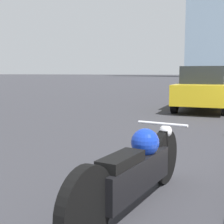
{
  "coord_description": "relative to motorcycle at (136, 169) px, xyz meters",
  "views": [
    {
      "loc": [
        4.37,
        1.17,
        1.36
      ],
      "look_at": [
        1.8,
        7.43,
        0.5
      ],
      "focal_mm": 50.0,
      "sensor_mm": 36.0,
      "label": 1
    }
  ],
  "objects": [
    {
      "name": "parked_car_black",
      "position": [
        -0.25,
        21.77,
        0.48
      ],
      "size": [
        1.96,
        4.13,
        1.75
      ],
      "rotation": [
        0.0,
        0.0,
        0.05
      ],
      "color": "black",
      "rests_on": "ground_plane"
    },
    {
      "name": "motorcycle",
      "position": [
        0.0,
        0.0,
        0.0
      ],
      "size": [
        0.62,
        2.35,
        0.78
      ],
      "rotation": [
        0.0,
        0.0,
        -0.13
      ],
      "color": "black",
      "rests_on": "ground_plane"
    },
    {
      "name": "parked_car_yellow",
      "position": [
        -0.3,
        8.8,
        0.4
      ],
      "size": [
        1.85,
        3.94,
        1.58
      ],
      "rotation": [
        0.0,
        0.0,
        0.01
      ],
      "color": "gold",
      "rests_on": "ground_plane"
    }
  ]
}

